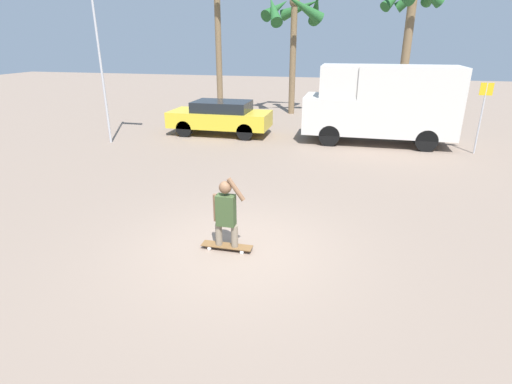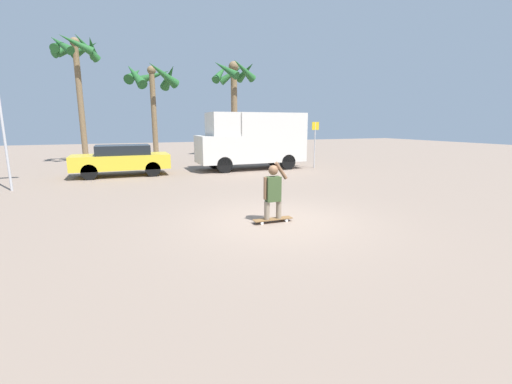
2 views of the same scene
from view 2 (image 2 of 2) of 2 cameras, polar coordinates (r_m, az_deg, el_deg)
ground_plane at (r=9.02m, az=3.66°, el=-4.82°), size 80.00×80.00×0.00m
skateboard at (r=8.87m, az=2.81°, el=-4.56°), size 1.05×0.25×0.09m
person_skateboarder at (r=8.68m, az=2.86°, el=0.47°), size 0.66×0.25×1.48m
camper_van at (r=19.16m, az=-0.47°, el=8.85°), size 5.91×2.13×3.08m
parked_car_yellow at (r=17.90m, az=-21.49°, el=5.11°), size 4.46×1.87×1.49m
palm_tree_near_van at (r=27.10m, az=-3.73°, el=17.92°), size 3.36×3.44×7.19m
palm_tree_center_background at (r=24.35m, az=-17.04°, el=17.34°), size 3.52×3.47×6.41m
palm_tree_far_left at (r=24.35m, az=-27.83°, el=19.28°), size 2.92×2.95×7.65m
street_sign at (r=19.94m, az=9.79°, el=8.73°), size 0.44×0.06×2.59m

